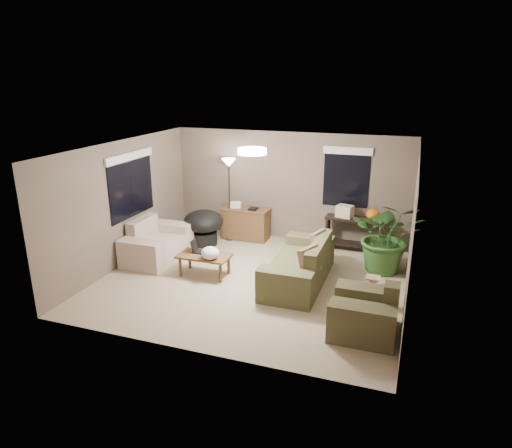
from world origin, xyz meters
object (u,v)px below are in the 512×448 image
(desk, at_px, (246,223))
(houseplant, at_px, (387,244))
(console_table, at_px, (355,232))
(cat_scratching_post, at_px, (372,292))
(main_sofa, at_px, (301,267))
(papasan_chair, at_px, (204,225))
(floor_lamp, at_px, (229,172))
(armchair, at_px, (365,315))
(coffee_table, at_px, (204,258))
(loveseat, at_px, (156,245))

(desk, relative_size, houseplant, 0.75)
(console_table, distance_m, cat_scratching_post, 2.51)
(main_sofa, height_order, papasan_chair, main_sofa)
(floor_lamp, relative_size, houseplant, 1.30)
(main_sofa, distance_m, console_table, 2.10)
(armchair, height_order, coffee_table, armchair)
(houseplant, distance_m, cat_scratching_post, 1.54)
(loveseat, height_order, cat_scratching_post, loveseat)
(coffee_table, distance_m, papasan_chair, 1.72)
(armchair, height_order, papasan_chair, armchair)
(desk, height_order, houseplant, houseplant)
(houseplant, xyz_separation_m, cat_scratching_post, (-0.10, -1.49, -0.36))
(console_table, distance_m, houseplant, 1.19)
(desk, height_order, floor_lamp, floor_lamp)
(papasan_chair, xyz_separation_m, houseplant, (4.03, -0.20, 0.11))
(coffee_table, relative_size, papasan_chair, 0.86)
(armchair, bearing_deg, console_table, 100.26)
(armchair, xyz_separation_m, coffee_table, (-3.16, 1.09, 0.06))
(papasan_chair, bearing_deg, console_table, 12.53)
(armchair, xyz_separation_m, cat_scratching_post, (0.01, 0.95, -0.08))
(console_table, bearing_deg, cat_scratching_post, -75.52)
(armchair, relative_size, coffee_table, 1.00)
(main_sofa, xyz_separation_m, cat_scratching_post, (1.35, -0.46, -0.08))
(main_sofa, relative_size, cat_scratching_post, 4.40)
(coffee_table, xyz_separation_m, houseplant, (3.28, 1.35, 0.21))
(loveseat, bearing_deg, desk, 52.25)
(main_sofa, xyz_separation_m, console_table, (0.72, 1.97, 0.14))
(console_table, distance_m, papasan_chair, 3.38)
(loveseat, height_order, papasan_chair, loveseat)
(desk, bearing_deg, coffee_table, -90.72)
(papasan_chair, distance_m, houseplant, 4.03)
(main_sofa, bearing_deg, floor_lamp, 140.76)
(loveseat, xyz_separation_m, houseplant, (4.61, 0.90, 0.27))
(coffee_table, xyz_separation_m, cat_scratching_post, (3.18, -0.14, -0.14))
(console_table, xyz_separation_m, cat_scratching_post, (0.63, -2.42, -0.22))
(main_sofa, relative_size, loveseat, 1.37)
(desk, distance_m, papasan_chair, 1.02)
(desk, height_order, console_table, same)
(armchair, xyz_separation_m, desk, (-3.13, 3.30, 0.08))
(main_sofa, height_order, cat_scratching_post, main_sofa)
(loveseat, bearing_deg, cat_scratching_post, -7.47)
(armchair, distance_m, cat_scratching_post, 0.96)
(floor_lamp, xyz_separation_m, cat_scratching_post, (3.50, -2.22, -1.38))
(papasan_chair, xyz_separation_m, cat_scratching_post, (3.93, -1.69, -0.25))
(coffee_table, xyz_separation_m, console_table, (2.55, 2.28, 0.08))
(loveseat, relative_size, cat_scratching_post, 3.20)
(loveseat, height_order, floor_lamp, floor_lamp)
(desk, distance_m, cat_scratching_post, 3.93)
(console_table, bearing_deg, papasan_chair, -167.47)
(console_table, distance_m, floor_lamp, 3.11)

